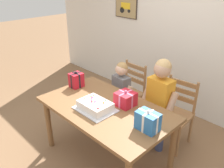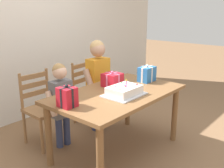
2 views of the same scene
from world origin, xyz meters
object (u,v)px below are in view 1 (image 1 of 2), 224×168
gift_box_corner_small (76,80)px  child_younger (121,90)px  birthday_cake (95,106)px  chair_right (175,113)px  child_older (160,98)px  gift_box_beside_cake (126,99)px  chair_left (128,92)px  gift_box_red_large (148,121)px  dining_table (106,114)px

gift_box_corner_small → child_younger: bearing=57.2°
birthday_cake → chair_right: 1.14m
chair_right → child_older: 0.41m
birthday_cake → gift_box_corner_small: gift_box_corner_small is taller
gift_box_beside_cake → chair_right: 0.82m
chair_left → child_older: (0.74, -0.27, 0.30)m
child_older → child_younger: (-0.65, 0.00, -0.13)m
gift_box_beside_cake → child_older: size_ratio=0.17×
gift_box_red_large → chair_left: (-1.02, 0.87, -0.38)m
gift_box_corner_small → chair_right: (1.08, 0.79, -0.38)m
child_older → chair_right: bearing=71.4°
gift_box_red_large → gift_box_beside_cake: size_ratio=1.09×
chair_right → child_older: size_ratio=0.73×
birthday_cake → child_older: 0.81m
gift_box_red_large → chair_right: gift_box_red_large is taller
gift_box_corner_small → child_older: (0.99, 0.52, -0.08)m
gift_box_red_large → birthday_cake: bearing=-169.0°
gift_box_beside_cake → chair_left: 0.95m
gift_box_red_large → child_younger: 1.13m
gift_box_corner_small → chair_right: 1.39m
child_older → child_younger: 0.66m
gift_box_corner_small → child_older: bearing=27.8°
birthday_cake → chair_right: size_ratio=0.48×
gift_box_red_large → chair_right: 0.97m
gift_box_beside_cake → child_younger: (-0.46, 0.41, -0.19)m
chair_left → child_younger: bearing=-71.2°
birthday_cake → gift_box_beside_cake: (0.17, 0.32, 0.03)m
birthday_cake → chair_left: bearing=110.9°
gift_box_red_large → child_older: (-0.28, 0.61, -0.08)m
dining_table → child_older: 0.69m
gift_box_corner_small → child_younger: child_younger is taller
gift_box_corner_small → child_older: 1.12m
birthday_cake → gift_box_corner_small: bearing=161.4°
gift_box_red_large → chair_right: (-0.19, 0.87, -0.38)m
dining_table → child_older: child_older is taller
gift_box_red_large → child_older: size_ratio=0.18×
chair_right → child_younger: child_younger is taller
gift_box_corner_small → dining_table: bearing=-7.2°
dining_table → gift_box_red_large: bearing=-0.3°
child_younger → chair_left: bearing=108.8°
dining_table → gift_box_red_large: 0.63m
gift_box_red_large → gift_box_beside_cake: bearing=157.4°
gift_box_red_large → chair_left: gift_box_red_large is taller
birthday_cake → dining_table: bearing=74.1°
birthday_cake → child_younger: 0.80m
chair_left → child_younger: 0.33m
dining_table → gift_box_corner_small: (-0.66, 0.08, 0.19)m
gift_box_corner_small → chair_left: 0.91m
gift_box_beside_cake → gift_box_corner_small: bearing=-172.3°
chair_left → chair_right: (0.83, -0.00, 0.00)m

